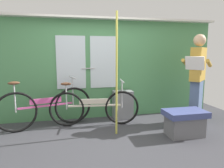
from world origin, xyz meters
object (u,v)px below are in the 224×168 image
at_px(trash_bin_by_wall, 123,105).
at_px(handrail_pole, 117,75).
at_px(bicycle_leaning_behind, 46,108).
at_px(bench_seat_corner, 185,122).
at_px(bicycle_near_door, 94,107).
at_px(passenger_reading_newspaper, 197,77).

bearing_deg(trash_bin_by_wall, handrail_pole, -112.59).
xyz_separation_m(bicycle_leaning_behind, bench_seat_corner, (2.37, -0.94, -0.15)).
distance_m(trash_bin_by_wall, bench_seat_corner, 1.42).
xyz_separation_m(bicycle_near_door, handrail_pole, (0.32, -0.52, 0.69)).
bearing_deg(bicycle_leaning_behind, bicycle_near_door, -19.15).
bearing_deg(bench_seat_corner, bicycle_leaning_behind, 158.41).
bearing_deg(bicycle_near_door, handrail_pole, -51.58).
xyz_separation_m(trash_bin_by_wall, bench_seat_corner, (0.78, -1.18, -0.07)).
height_order(passenger_reading_newspaper, handrail_pole, handrail_pole).
bearing_deg(bicycle_near_door, passenger_reading_newspaper, -1.45).
bearing_deg(passenger_reading_newspaper, bicycle_near_door, -50.29).
bearing_deg(bicycle_near_door, bench_seat_corner, -24.29).
height_order(bicycle_near_door, passenger_reading_newspaper, passenger_reading_newspaper).
relative_size(bicycle_near_door, bench_seat_corner, 2.51).
relative_size(bicycle_near_door, handrail_pole, 0.83).
height_order(trash_bin_by_wall, handrail_pole, handrail_pole).
xyz_separation_m(bicycle_near_door, bicycle_leaning_behind, (-0.92, 0.07, 0.03)).
xyz_separation_m(bicycle_leaning_behind, handrail_pole, (1.24, -0.59, 0.66)).
bearing_deg(bench_seat_corner, passenger_reading_newspaper, 44.16).
height_order(bicycle_near_door, handrail_pole, handrail_pole).
height_order(bicycle_near_door, bicycle_leaning_behind, bicycle_leaning_behind).
xyz_separation_m(bicycle_leaning_behind, trash_bin_by_wall, (1.58, 0.24, -0.09)).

